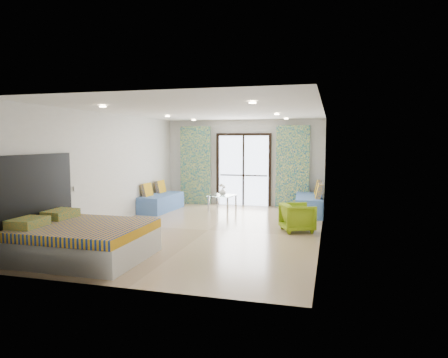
% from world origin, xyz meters
% --- Properties ---
extents(floor, '(5.00, 7.50, 0.01)m').
position_xyz_m(floor, '(0.00, 0.00, 0.00)').
color(floor, tan).
rests_on(floor, ground).
extents(ceiling, '(5.00, 7.50, 0.01)m').
position_xyz_m(ceiling, '(0.00, 0.00, 2.70)').
color(ceiling, silver).
rests_on(ceiling, ground).
extents(wall_back, '(5.00, 0.01, 2.70)m').
position_xyz_m(wall_back, '(0.00, 3.75, 1.35)').
color(wall_back, silver).
rests_on(wall_back, ground).
extents(wall_front, '(5.00, 0.01, 2.70)m').
position_xyz_m(wall_front, '(0.00, -3.75, 1.35)').
color(wall_front, silver).
rests_on(wall_front, ground).
extents(wall_left, '(0.01, 7.50, 2.70)m').
position_xyz_m(wall_left, '(-2.50, 0.00, 1.35)').
color(wall_left, silver).
rests_on(wall_left, ground).
extents(wall_right, '(0.01, 7.50, 2.70)m').
position_xyz_m(wall_right, '(2.50, 0.00, 1.35)').
color(wall_right, silver).
rests_on(wall_right, ground).
extents(balcony_door, '(1.76, 0.08, 2.28)m').
position_xyz_m(balcony_door, '(0.00, 3.72, 1.26)').
color(balcony_door, black).
rests_on(balcony_door, floor).
extents(balcony_rail, '(1.52, 0.03, 0.04)m').
position_xyz_m(balcony_rail, '(0.00, 3.73, 0.95)').
color(balcony_rail, '#595451').
rests_on(balcony_rail, balcony_door).
extents(curtain_left, '(1.00, 0.10, 2.50)m').
position_xyz_m(curtain_left, '(-1.55, 3.57, 1.25)').
color(curtain_left, silver).
rests_on(curtain_left, floor).
extents(curtain_right, '(1.00, 0.10, 2.50)m').
position_xyz_m(curtain_right, '(1.55, 3.57, 1.25)').
color(curtain_right, silver).
rests_on(curtain_right, floor).
extents(downlight_a, '(0.12, 0.12, 0.02)m').
position_xyz_m(downlight_a, '(-1.40, -2.00, 2.67)').
color(downlight_a, '#FFE0B2').
rests_on(downlight_a, ceiling).
extents(downlight_b, '(0.12, 0.12, 0.02)m').
position_xyz_m(downlight_b, '(1.40, -2.00, 2.67)').
color(downlight_b, '#FFE0B2').
rests_on(downlight_b, ceiling).
extents(downlight_c, '(0.12, 0.12, 0.02)m').
position_xyz_m(downlight_c, '(-1.40, 1.00, 2.67)').
color(downlight_c, '#FFE0B2').
rests_on(downlight_c, ceiling).
extents(downlight_d, '(0.12, 0.12, 0.02)m').
position_xyz_m(downlight_d, '(1.40, 1.00, 2.67)').
color(downlight_d, '#FFE0B2').
rests_on(downlight_d, ceiling).
extents(downlight_e, '(0.12, 0.12, 0.02)m').
position_xyz_m(downlight_e, '(-1.40, 3.00, 2.67)').
color(downlight_e, '#FFE0B2').
rests_on(downlight_e, ceiling).
extents(downlight_f, '(0.12, 0.12, 0.02)m').
position_xyz_m(downlight_f, '(1.40, 3.00, 2.67)').
color(downlight_f, '#FFE0B2').
rests_on(downlight_f, ceiling).
extents(headboard, '(0.06, 2.10, 1.50)m').
position_xyz_m(headboard, '(-2.46, -2.66, 1.05)').
color(headboard, black).
rests_on(headboard, floor).
extents(switch_plate, '(0.02, 0.10, 0.10)m').
position_xyz_m(switch_plate, '(-2.47, -1.41, 1.05)').
color(switch_plate, silver).
rests_on(switch_plate, wall_left).
extents(bed, '(2.17, 1.77, 0.75)m').
position_xyz_m(bed, '(-1.48, -2.66, 0.31)').
color(bed, silver).
rests_on(bed, floor).
extents(daybed_left, '(0.78, 1.76, 0.85)m').
position_xyz_m(daybed_left, '(-2.12, 2.09, 0.26)').
color(daybed_left, '#4A6FB0').
rests_on(daybed_left, floor).
extents(daybed_right, '(0.85, 1.89, 0.91)m').
position_xyz_m(daybed_right, '(2.12, 2.68, 0.28)').
color(daybed_right, '#4A6FB0').
rests_on(daybed_right, floor).
extents(coffee_table, '(0.80, 0.80, 0.80)m').
position_xyz_m(coffee_table, '(-0.38, 2.59, 0.41)').
color(coffee_table, silver).
rests_on(coffee_table, floor).
extents(vase, '(0.26, 0.27, 0.21)m').
position_xyz_m(vase, '(-0.36, 2.56, 0.56)').
color(vase, white).
rests_on(vase, coffee_table).
extents(armchair, '(0.85, 0.87, 0.70)m').
position_xyz_m(armchair, '(1.97, 0.43, 0.35)').
color(armchair, '#81A114').
rests_on(armchair, floor).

